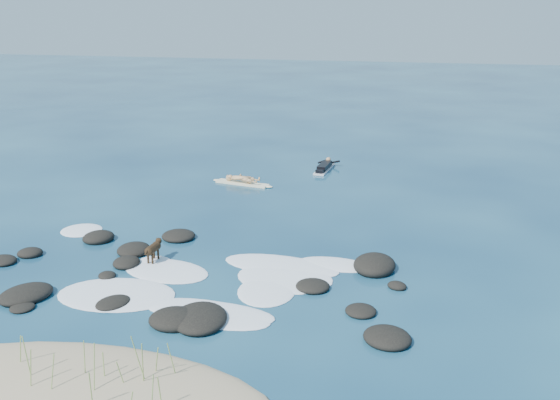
# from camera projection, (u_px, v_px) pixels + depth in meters

# --- Properties ---
(ground) EXTENTS (160.00, 160.00, 0.00)m
(ground) POSITION_uv_depth(u_px,v_px,m) (211.00, 257.00, 20.84)
(ground) COLOR #0A2642
(ground) RESTS_ON ground
(sand_dune) EXTENTS (9.00, 4.40, 0.60)m
(sand_dune) POSITION_uv_depth(u_px,v_px,m) (77.00, 400.00, 13.24)
(sand_dune) COLOR #9E8966
(sand_dune) RESTS_ON ground
(dune_grass) EXTENTS (3.99, 1.99, 1.20)m
(dune_grass) POSITION_uv_depth(u_px,v_px,m) (104.00, 373.00, 13.12)
(dune_grass) COLOR #7F9C4B
(dune_grass) RESTS_ON ground
(reef_rocks) EXTENTS (14.26, 7.43, 0.60)m
(reef_rocks) POSITION_uv_depth(u_px,v_px,m) (192.00, 281.00, 18.76)
(reef_rocks) COLOR black
(reef_rocks) RESTS_ON ground
(breaking_foam) EXTENTS (11.80, 6.84, 0.12)m
(breaking_foam) POSITION_uv_depth(u_px,v_px,m) (215.00, 282.00, 18.93)
(breaking_foam) COLOR white
(breaking_foam) RESTS_ON ground
(standing_surfer_rig) EXTENTS (3.13, 0.99, 1.78)m
(standing_surfer_rig) POSITION_uv_depth(u_px,v_px,m) (242.00, 170.00, 29.17)
(standing_surfer_rig) COLOR beige
(standing_surfer_rig) RESTS_ON ground
(paddling_surfer_rig) EXTENTS (1.22, 2.73, 0.47)m
(paddling_surfer_rig) POSITION_uv_depth(u_px,v_px,m) (325.00, 167.00, 31.93)
(paddling_surfer_rig) COLOR silver
(paddling_surfer_rig) RESTS_ON ground
(dog) EXTENTS (0.32, 1.17, 0.74)m
(dog) POSITION_uv_depth(u_px,v_px,m) (154.00, 248.00, 20.28)
(dog) COLOR black
(dog) RESTS_ON ground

